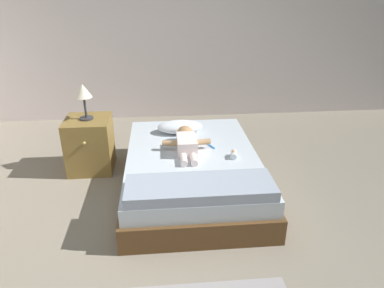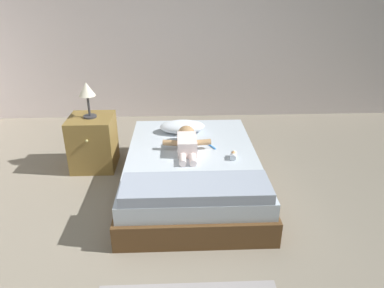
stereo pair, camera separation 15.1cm
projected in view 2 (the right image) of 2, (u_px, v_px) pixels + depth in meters
ground_plane at (159, 247)px, 2.75m from camera, size 8.00×8.00×0.00m
wall_behind_bed at (164, 28)px, 4.94m from camera, size 8.00×0.12×2.56m
bed at (192, 171)px, 3.48m from camera, size 1.28×1.85×0.38m
pillow at (182, 127)px, 3.85m from camera, size 0.49×0.26×0.13m
baby at (187, 142)px, 3.46m from camera, size 0.47×0.63×0.17m
toothbrush at (211, 146)px, 3.53m from camera, size 0.07×0.13×0.02m
nightstand at (93, 142)px, 3.84m from camera, size 0.46×0.49×0.58m
lamp at (87, 92)px, 3.61m from camera, size 0.17×0.17×0.37m
blanket at (196, 188)px, 2.75m from camera, size 1.16×0.38×0.09m
baby_bottle at (233, 155)px, 3.29m from camera, size 0.08×0.12×0.08m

